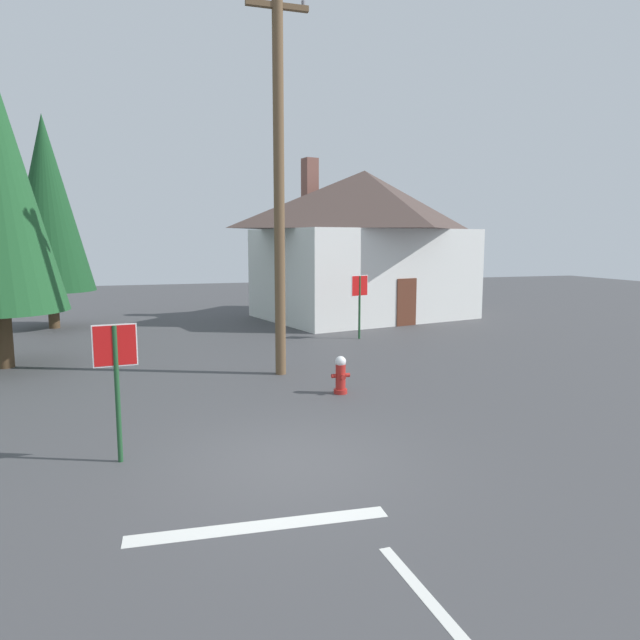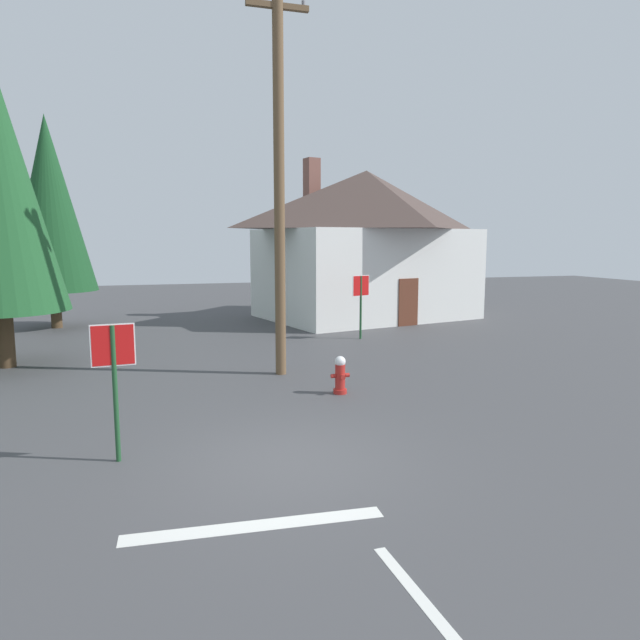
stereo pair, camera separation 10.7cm
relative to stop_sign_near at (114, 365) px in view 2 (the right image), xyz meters
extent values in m
cube|color=#424244|center=(2.70, -0.81, -1.66)|extent=(80.00, 80.00, 0.10)
cube|color=silver|center=(1.75, -2.79, -1.60)|extent=(3.33, 0.50, 0.01)
cube|color=silver|center=(3.07, -5.05, -1.60)|extent=(0.21, 2.63, 0.01)
cylinder|color=#1E4C28|center=(0.00, 0.00, -0.48)|extent=(0.08, 0.08, 2.25)
cube|color=white|center=(0.00, 0.00, 0.32)|extent=(0.68, 0.08, 0.68)
cube|color=red|center=(0.00, 0.00, 0.32)|extent=(0.64, 0.09, 0.64)
cylinder|color=#AD231E|center=(4.83, 2.91, -1.56)|extent=(0.32, 0.32, 0.11)
cylinder|color=#AD231E|center=(4.83, 2.91, -1.21)|extent=(0.24, 0.24, 0.59)
sphere|color=white|center=(4.83, 2.91, -0.84)|extent=(0.26, 0.26, 0.26)
cylinder|color=#AD231E|center=(4.66, 2.91, -1.18)|extent=(0.11, 0.10, 0.10)
cylinder|color=#AD231E|center=(5.00, 2.91, -1.18)|extent=(0.11, 0.10, 0.10)
cylinder|color=#AD231E|center=(4.83, 2.74, -1.18)|extent=(0.12, 0.11, 0.12)
cylinder|color=brown|center=(3.95, 5.27, 3.37)|extent=(0.28, 0.28, 9.96)
cube|color=brown|center=(3.95, 5.27, 7.75)|extent=(1.60, 0.14, 0.14)
cylinder|color=slate|center=(4.62, 5.27, 7.88)|extent=(0.10, 0.10, 0.12)
cylinder|color=#1E4C28|center=(8.01, 9.89, -0.45)|extent=(0.08, 0.08, 2.31)
cube|color=white|center=(8.01, 9.89, 0.34)|extent=(0.72, 0.26, 0.76)
cube|color=red|center=(8.01, 9.89, 0.34)|extent=(0.69, 0.25, 0.71)
cube|color=silver|center=(10.39, 15.48, 0.43)|extent=(10.08, 8.20, 4.08)
pyramid|color=#473833|center=(10.39, 15.48, 3.80)|extent=(10.89, 8.86, 2.65)
cube|color=brown|center=(7.96, 16.11, 4.47)|extent=(0.72, 0.72, 2.39)
cube|color=#592D1E|center=(11.10, 12.35, -0.61)|extent=(0.99, 0.28, 2.00)
cylinder|color=#4C3823|center=(-3.04, 16.04, -0.84)|extent=(0.43, 0.43, 1.54)
cone|color=#194723|center=(-3.04, 16.04, 3.43)|extent=(3.41, 3.41, 7.00)
cylinder|color=#4C3823|center=(-3.32, 8.37, -0.80)|extent=(0.45, 0.45, 1.61)
camera|label=1|loc=(0.44, -9.53, 1.97)|focal=32.23mm
camera|label=2|loc=(0.54, -9.56, 1.97)|focal=32.23mm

